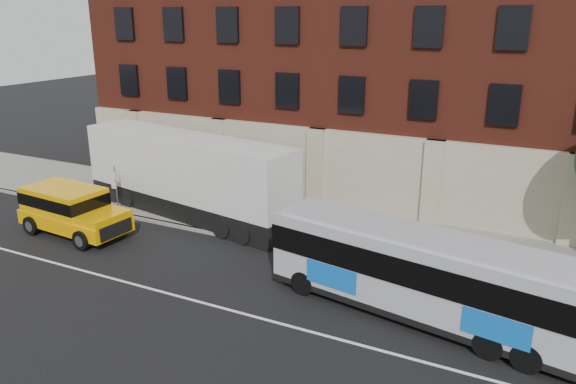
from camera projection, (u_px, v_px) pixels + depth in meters
The scene contains 9 objects.
ground at pixel (179, 305), 19.55m from camera, with size 120.00×120.00×0.00m, color black.
sidewalk at pixel (293, 221), 27.18m from camera, with size 60.00×6.00×0.15m, color gray.
kerb at pixel (262, 243), 24.63m from camera, with size 60.00×0.25×0.15m, color gray.
lane_line at pixel (187, 299), 19.97m from camera, with size 60.00×0.12×0.01m, color silver.
building at pixel (355, 53), 31.62m from camera, with size 30.00×12.10×15.00m.
sign_pole at pixel (115, 187), 27.97m from camera, with size 0.30×0.20×2.50m.
city_bus at pixel (425, 273), 18.23m from camera, with size 11.10×4.15×2.98m.
yellow_suv at pixel (70, 208), 25.57m from camera, with size 5.72×2.79×2.15m.
shipping_container at pixel (187, 177), 27.59m from camera, with size 12.45×4.56×4.07m.
Camera 1 is at (11.23, -13.83, 9.74)m, focal length 34.88 mm.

